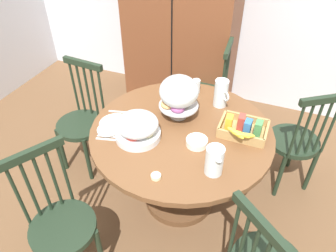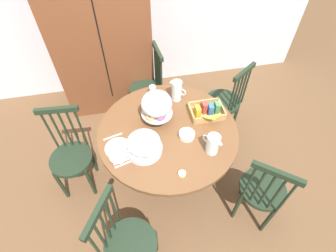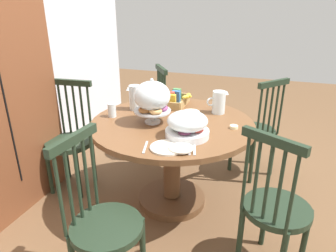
% 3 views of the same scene
% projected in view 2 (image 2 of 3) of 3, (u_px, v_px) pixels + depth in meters
% --- Properties ---
extents(ground_plane, '(10.00, 10.00, 0.00)m').
position_uv_depth(ground_plane, '(164.00, 184.00, 2.70)').
color(ground_plane, brown).
extents(wooden_armoire, '(1.18, 0.60, 1.96)m').
position_uv_depth(wooden_armoire, '(101.00, 34.00, 2.87)').
color(wooden_armoire, brown).
rests_on(wooden_armoire, ground_plane).
extents(dining_table, '(1.25, 1.25, 0.74)m').
position_uv_depth(dining_table, '(168.00, 143.00, 2.39)').
color(dining_table, brown).
rests_on(dining_table, ground_plane).
extents(windsor_chair_near_window, '(0.46, 0.46, 0.97)m').
position_uv_depth(windsor_chair_near_window, '(225.00, 102.00, 2.89)').
color(windsor_chair_near_window, '#1E2D1E').
rests_on(windsor_chair_near_window, ground_plane).
extents(windsor_chair_by_cabinet, '(0.40, 0.40, 0.97)m').
position_uv_depth(windsor_chair_by_cabinet, '(148.00, 89.00, 3.05)').
color(windsor_chair_by_cabinet, '#1E2D1E').
rests_on(windsor_chair_by_cabinet, ground_plane).
extents(windsor_chair_facing_door, '(0.40, 0.40, 0.97)m').
position_uv_depth(windsor_chair_facing_door, '(71.00, 157.00, 2.40)').
color(windsor_chair_facing_door, '#1E2D1E').
rests_on(windsor_chair_facing_door, ground_plane).
extents(windsor_chair_far_side, '(0.45, 0.45, 0.97)m').
position_uv_depth(windsor_chair_far_side, '(128.00, 243.00, 1.88)').
color(windsor_chair_far_side, '#1E2D1E').
rests_on(windsor_chair_far_side, ground_plane).
extents(windsor_chair_host_seat, '(0.47, 0.47, 0.97)m').
position_uv_depth(windsor_chair_host_seat, '(262.00, 191.00, 2.16)').
color(windsor_chair_host_seat, '#1E2D1E').
rests_on(windsor_chair_host_seat, ground_plane).
extents(pastry_stand_with_dome, '(0.28, 0.28, 0.34)m').
position_uv_depth(pastry_stand_with_dome, '(156.00, 105.00, 2.17)').
color(pastry_stand_with_dome, silver).
rests_on(pastry_stand_with_dome, dining_table).
extents(fruit_platter_covered, '(0.30, 0.30, 0.18)m').
position_uv_depth(fruit_platter_covered, '(144.00, 145.00, 2.03)').
color(fruit_platter_covered, silver).
rests_on(fruit_platter_covered, dining_table).
extents(orange_juice_pitcher, '(0.15, 0.14, 0.21)m').
position_uv_depth(orange_juice_pitcher, '(177.00, 91.00, 2.44)').
color(orange_juice_pitcher, silver).
rests_on(orange_juice_pitcher, dining_table).
extents(milk_pitcher, '(0.12, 0.17, 0.18)m').
position_uv_depth(milk_pitcher, '(213.00, 145.00, 2.03)').
color(milk_pitcher, silver).
rests_on(milk_pitcher, dining_table).
extents(cereal_basket, '(0.32, 0.30, 0.12)m').
position_uv_depth(cereal_basket, '(207.00, 111.00, 2.33)').
color(cereal_basket, tan).
rests_on(cereal_basket, dining_table).
extents(china_plate_large, '(0.22, 0.22, 0.01)m').
position_uv_depth(china_plate_large, '(118.00, 148.00, 2.10)').
color(china_plate_large, white).
rests_on(china_plate_large, dining_table).
extents(china_plate_small, '(0.15, 0.15, 0.01)m').
position_uv_depth(china_plate_small, '(118.00, 156.00, 2.03)').
color(china_plate_small, white).
rests_on(china_plate_small, china_plate_large).
extents(cereal_bowl, '(0.14, 0.14, 0.04)m').
position_uv_depth(cereal_bowl, '(187.00, 135.00, 2.17)').
color(cereal_bowl, white).
rests_on(cereal_bowl, dining_table).
extents(drinking_glass, '(0.06, 0.06, 0.11)m').
position_uv_depth(drinking_glass, '(153.00, 91.00, 2.51)').
color(drinking_glass, silver).
rests_on(drinking_glass, dining_table).
extents(butter_dish, '(0.06, 0.06, 0.02)m').
position_uv_depth(butter_dish, '(182.00, 174.00, 1.93)').
color(butter_dish, beige).
rests_on(butter_dish, dining_table).
extents(table_knife, '(0.17, 0.06, 0.01)m').
position_uv_depth(table_knife, '(124.00, 161.00, 2.02)').
color(table_knife, silver).
rests_on(table_knife, dining_table).
extents(dinner_fork, '(0.17, 0.06, 0.01)m').
position_uv_depth(dinner_fork, '(125.00, 164.00, 2.00)').
color(dinner_fork, silver).
rests_on(dinner_fork, dining_table).
extents(soup_spoon, '(0.17, 0.06, 0.01)m').
position_uv_depth(soup_spoon, '(113.00, 137.00, 2.19)').
color(soup_spoon, silver).
rests_on(soup_spoon, dining_table).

